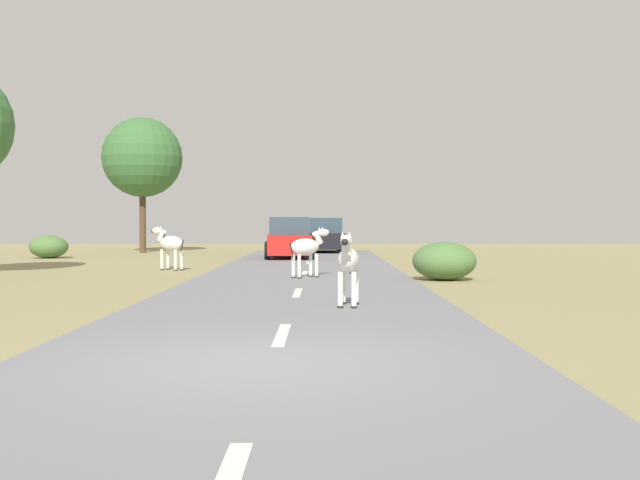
{
  "coord_description": "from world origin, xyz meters",
  "views": [
    {
      "loc": [
        0.77,
        -8.13,
        1.6
      ],
      "look_at": [
        0.67,
        12.14,
        1.1
      ],
      "focal_mm": 41.67,
      "sensor_mm": 36.0,
      "label": 1
    }
  ],
  "objects_px": {
    "zebra_0": "(348,262)",
    "tree_0": "(142,158)",
    "car_0": "(289,239)",
    "zebra_2": "(170,244)",
    "zebra_1": "(307,247)",
    "bush_2": "(444,261)",
    "car_1": "(324,236)",
    "bush_0": "(49,247)",
    "bush_1": "(445,260)"
  },
  "relations": [
    {
      "from": "bush_0",
      "to": "bush_2",
      "type": "bearing_deg",
      "value": -38.33
    },
    {
      "from": "zebra_1",
      "to": "car_0",
      "type": "bearing_deg",
      "value": 142.81
    },
    {
      "from": "zebra_1",
      "to": "bush_2",
      "type": "bearing_deg",
      "value": 43.61
    },
    {
      "from": "zebra_1",
      "to": "bush_2",
      "type": "distance_m",
      "value": 3.77
    },
    {
      "from": "bush_1",
      "to": "bush_2",
      "type": "bearing_deg",
      "value": -99.43
    },
    {
      "from": "zebra_0",
      "to": "bush_0",
      "type": "xyz_separation_m",
      "value": [
        -12.49,
        18.88,
        -0.37
      ]
    },
    {
      "from": "car_1",
      "to": "car_0",
      "type": "bearing_deg",
      "value": -107.49
    },
    {
      "from": "bush_1",
      "to": "zebra_0",
      "type": "bearing_deg",
      "value": -108.14
    },
    {
      "from": "zebra_2",
      "to": "tree_0",
      "type": "height_order",
      "value": "tree_0"
    },
    {
      "from": "tree_0",
      "to": "bush_1",
      "type": "xyz_separation_m",
      "value": [
        13.26,
        -13.92,
        -4.54
      ]
    },
    {
      "from": "zebra_2",
      "to": "car_1",
      "type": "distance_m",
      "value": 14.51
    },
    {
      "from": "car_0",
      "to": "tree_0",
      "type": "bearing_deg",
      "value": 136.53
    },
    {
      "from": "zebra_1",
      "to": "tree_0",
      "type": "xyz_separation_m",
      "value": [
        -8.86,
        17.6,
        4.0
      ]
    },
    {
      "from": "car_0",
      "to": "bush_1",
      "type": "height_order",
      "value": "car_0"
    },
    {
      "from": "zebra_0",
      "to": "car_0",
      "type": "bearing_deg",
      "value": -77.6
    },
    {
      "from": "bush_0",
      "to": "bush_1",
      "type": "bearing_deg",
      "value": -27.14
    },
    {
      "from": "bush_2",
      "to": "tree_0",
      "type": "bearing_deg",
      "value": 125.25
    },
    {
      "from": "car_0",
      "to": "car_1",
      "type": "distance_m",
      "value": 6.5
    },
    {
      "from": "zebra_0",
      "to": "car_1",
      "type": "distance_m",
      "value": 24.48
    },
    {
      "from": "zebra_0",
      "to": "car_0",
      "type": "relative_size",
      "value": 0.33
    },
    {
      "from": "zebra_1",
      "to": "bush_2",
      "type": "xyz_separation_m",
      "value": [
        3.75,
        -0.25,
        -0.36
      ]
    },
    {
      "from": "zebra_0",
      "to": "tree_0",
      "type": "distance_m",
      "value": 26.77
    },
    {
      "from": "bush_0",
      "to": "bush_2",
      "type": "xyz_separation_m",
      "value": [
        15.34,
        -12.13,
        0.02
      ]
    },
    {
      "from": "zebra_2",
      "to": "bush_1",
      "type": "relative_size",
      "value": 1.29
    },
    {
      "from": "zebra_2",
      "to": "bush_2",
      "type": "xyz_separation_m",
      "value": [
        8.37,
        -4.13,
        -0.35
      ]
    },
    {
      "from": "car_0",
      "to": "bush_1",
      "type": "bearing_deg",
      "value": -57.85
    },
    {
      "from": "tree_0",
      "to": "zebra_0",
      "type": "bearing_deg",
      "value": -68.36
    },
    {
      "from": "car_0",
      "to": "bush_1",
      "type": "relative_size",
      "value": 3.9
    },
    {
      "from": "car_0",
      "to": "zebra_0",
      "type": "bearing_deg",
      "value": -87.83
    },
    {
      "from": "car_0",
      "to": "bush_2",
      "type": "relative_size",
      "value": 2.55
    },
    {
      "from": "zebra_0",
      "to": "bush_0",
      "type": "height_order",
      "value": "zebra_0"
    },
    {
      "from": "car_0",
      "to": "car_1",
      "type": "xyz_separation_m",
      "value": [
        1.52,
        6.31,
        0.0
      ]
    },
    {
      "from": "zebra_0",
      "to": "zebra_2",
      "type": "distance_m",
      "value": 12.21
    },
    {
      "from": "zebra_1",
      "to": "bush_2",
      "type": "height_order",
      "value": "zebra_1"
    },
    {
      "from": "bush_2",
      "to": "bush_1",
      "type": "bearing_deg",
      "value": 80.57
    },
    {
      "from": "zebra_0",
      "to": "car_1",
      "type": "height_order",
      "value": "car_1"
    },
    {
      "from": "car_1",
      "to": "bush_2",
      "type": "xyz_separation_m",
      "value": [
        3.28,
        -17.72,
        -0.32
      ]
    },
    {
      "from": "bush_2",
      "to": "zebra_1",
      "type": "bearing_deg",
      "value": 176.19
    },
    {
      "from": "bush_2",
      "to": "zebra_2",
      "type": "bearing_deg",
      "value": 153.7
    },
    {
      "from": "tree_0",
      "to": "bush_2",
      "type": "distance_m",
      "value": 22.28
    },
    {
      "from": "car_0",
      "to": "bush_2",
      "type": "bearing_deg",
      "value": -71.13
    },
    {
      "from": "tree_0",
      "to": "bush_0",
      "type": "bearing_deg",
      "value": -115.52
    },
    {
      "from": "zebra_1",
      "to": "car_1",
      "type": "relative_size",
      "value": 0.32
    },
    {
      "from": "car_0",
      "to": "tree_0",
      "type": "distance_m",
      "value": 10.9
    },
    {
      "from": "bush_2",
      "to": "zebra_0",
      "type": "bearing_deg",
      "value": -112.87
    },
    {
      "from": "zebra_1",
      "to": "zebra_0",
      "type": "bearing_deg",
      "value": -35.26
    },
    {
      "from": "car_0",
      "to": "bush_2",
      "type": "xyz_separation_m",
      "value": [
        4.8,
        -11.4,
        -0.32
      ]
    },
    {
      "from": "car_0",
      "to": "zebra_1",
      "type": "bearing_deg",
      "value": -88.57
    },
    {
      "from": "zebra_0",
      "to": "bush_2",
      "type": "distance_m",
      "value": 7.34
    },
    {
      "from": "zebra_0",
      "to": "zebra_2",
      "type": "relative_size",
      "value": 1.0
    }
  ]
}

